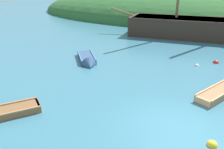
{
  "coord_description": "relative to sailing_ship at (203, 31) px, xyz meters",
  "views": [
    {
      "loc": [
        1.57,
        -8.73,
        5.84
      ],
      "look_at": [
        -4.61,
        3.34,
        0.38
      ],
      "focal_mm": 37.72,
      "sensor_mm": 36.0,
      "label": 1
    }
  ],
  "objects": [
    {
      "name": "rowboat_portside",
      "position": [
        -6.69,
        -12.38,
        -0.69
      ],
      "size": [
        3.2,
        3.49,
        1.07
      ],
      "rotation": [
        0.0,
        0.0,
        5.42
      ],
      "color": "#335175",
      "rests_on": "ground"
    },
    {
      "name": "shore_hill",
      "position": [
        -8.43,
        16.28,
        -0.8
      ],
      "size": [
        49.41,
        27.88,
        9.64
      ],
      "primitive_type": "ellipsoid",
      "color": "#2D602D",
      "rests_on": "ground"
    },
    {
      "name": "buoy_white",
      "position": [
        0.92,
        -9.5,
        -0.8
      ],
      "size": [
        0.32,
        0.32,
        0.32
      ],
      "primitive_type": "sphere",
      "color": "white",
      "rests_on": "ground"
    },
    {
      "name": "ground_plane",
      "position": [
        1.2,
        -18.0,
        -0.8
      ],
      "size": [
        120.0,
        120.0,
        0.0
      ],
      "primitive_type": "plane",
      "color": "teal"
    },
    {
      "name": "rowboat_center",
      "position": [
        2.89,
        -13.51,
        -0.68
      ],
      "size": [
        2.37,
        3.91,
        0.9
      ],
      "rotation": [
        0.0,
        0.0,
        1.17
      ],
      "color": "#9E7047",
      "rests_on": "ground"
    },
    {
      "name": "buoy_yellow",
      "position": [
        2.84,
        -18.51,
        -0.8
      ],
      "size": [
        0.41,
        0.41,
        0.41
      ],
      "primitive_type": "sphere",
      "color": "yellow",
      "rests_on": "ground"
    },
    {
      "name": "buoy_red",
      "position": [
        2.1,
        -8.13,
        -0.8
      ],
      "size": [
        0.44,
        0.44,
        0.44
      ],
      "primitive_type": "sphere",
      "color": "red",
      "rests_on": "ground"
    },
    {
      "name": "sailing_ship",
      "position": [
        0.0,
        0.0,
        0.0
      ],
      "size": [
        18.02,
        5.93,
        13.69
      ],
      "rotation": [
        0.0,
        0.0,
        3.26
      ],
      "color": "#38281E",
      "rests_on": "ground"
    }
  ]
}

